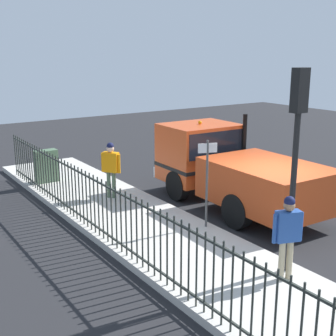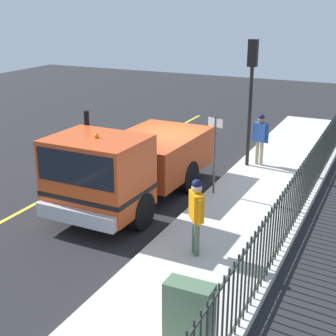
{
  "view_description": "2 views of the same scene",
  "coord_description": "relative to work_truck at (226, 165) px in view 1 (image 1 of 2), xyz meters",
  "views": [
    {
      "loc": [
        8.8,
        8.05,
        4.65
      ],
      "look_at": [
        1.62,
        -2.57,
        1.36
      ],
      "focal_mm": 49.14,
      "sensor_mm": 36.0,
      "label": 1
    },
    {
      "loc": [
        6.2,
        -13.37,
        5.52
      ],
      "look_at": [
        1.2,
        -2.83,
        1.52
      ],
      "focal_mm": 52.77,
      "sensor_mm": 36.0,
      "label": 2
    }
  ],
  "objects": [
    {
      "name": "ground_plane",
      "position": [
        0.32,
        2.24,
        -1.26
      ],
      "size": [
        45.05,
        45.05,
        0.0
      ],
      "primitive_type": "plane",
      "color": "#232326",
      "rests_on": "ground"
    },
    {
      "name": "sidewalk_slab",
      "position": [
        3.22,
        2.24,
        -1.17
      ],
      "size": [
        2.95,
        20.48,
        0.18
      ],
      "primitive_type": "cube",
      "color": "beige",
      "rests_on": "ground"
    },
    {
      "name": "lane_marking",
      "position": [
        -2.46,
        2.24,
        -1.26
      ],
      "size": [
        0.12,
        18.43,
        0.01
      ],
      "primitive_type": "cube",
      "color": "yellow",
      "rests_on": "ground"
    },
    {
      "name": "work_truck",
      "position": [
        0.0,
        0.0,
        0.0
      ],
      "size": [
        2.49,
        6.03,
        2.7
      ],
      "rotation": [
        0.0,
        0.0,
        3.12
      ],
      "color": "#D84C1E",
      "rests_on": "ground"
    },
    {
      "name": "worker_standing",
      "position": [
        2.89,
        -2.06,
        -0.01
      ],
      "size": [
        0.47,
        0.54,
        1.75
      ],
      "rotation": [
        0.0,
        0.0,
        2.21
      ],
      "color": "orange",
      "rests_on": "sidewalk_slab"
    },
    {
      "name": "pedestrian_distant",
      "position": [
        2.46,
        4.64,
        -0.01
      ],
      "size": [
        0.61,
        0.38,
        1.75
      ],
      "rotation": [
        0.0,
        0.0,
        5.94
      ],
      "color": "#264C99",
      "rests_on": "sidewalk_slab"
    },
    {
      "name": "iron_fence",
      "position": [
        4.56,
        2.24,
        -0.32
      ],
      "size": [
        0.04,
        17.44,
        1.51
      ],
      "color": "#2D332D",
      "rests_on": "sidewalk_slab"
    },
    {
      "name": "traffic_light_near",
      "position": [
        2.12,
        4.41,
        1.86
      ],
      "size": [
        0.3,
        0.21,
        4.16
      ],
      "rotation": [
        0.0,
        0.0,
        3.14
      ],
      "color": "black",
      "rests_on": "sidewalk_slab"
    },
    {
      "name": "utility_cabinet",
      "position": [
        3.95,
        -4.93,
        -0.52
      ],
      "size": [
        0.78,
        0.38,
        1.13
      ],
      "primitive_type": "cube",
      "color": "#4C6B4C",
      "rests_on": "sidewalk_slab"
    },
    {
      "name": "traffic_cone",
      "position": [
        -1.63,
        0.16,
        -0.93
      ],
      "size": [
        0.46,
        0.46,
        0.65
      ],
      "primitive_type": "cone",
      "color": "orange",
      "rests_on": "ground"
    },
    {
      "name": "street_sign",
      "position": [
        1.98,
        1.51,
        0.35
      ],
      "size": [
        0.48,
        0.19,
        2.3
      ],
      "color": "#4C4C4C",
      "rests_on": "sidewalk_slab"
    }
  ]
}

